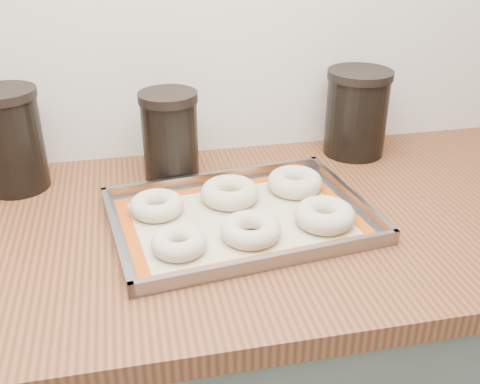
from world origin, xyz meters
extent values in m
cube|color=brown|center=(0.00, 1.68, 0.88)|extent=(3.06, 0.68, 0.04)
cube|color=gray|center=(-0.05, 1.66, 0.90)|extent=(0.50, 0.38, 0.00)
cube|color=gray|center=(-0.07, 1.82, 0.91)|extent=(0.46, 0.07, 0.02)
cube|color=gray|center=(-0.03, 1.50, 0.91)|extent=(0.46, 0.07, 0.02)
cube|color=gray|center=(-0.27, 1.63, 0.91)|extent=(0.05, 0.33, 0.02)
cube|color=gray|center=(0.17, 1.69, 0.91)|extent=(0.05, 0.33, 0.02)
cube|color=#C6B793|center=(-0.05, 1.66, 0.90)|extent=(0.45, 0.34, 0.00)
cube|color=#B4440C|center=(-0.07, 1.79, 0.91)|extent=(0.42, 0.07, 0.00)
cube|color=#B4440C|center=(-0.03, 1.53, 0.91)|extent=(0.42, 0.07, 0.00)
cube|color=#B4440C|center=(-0.25, 1.64, 0.91)|extent=(0.05, 0.25, 0.00)
cube|color=#B4440C|center=(0.15, 1.69, 0.91)|extent=(0.05, 0.25, 0.00)
torus|color=beige|center=(-0.17, 1.58, 0.92)|extent=(0.11, 0.11, 0.03)
torus|color=beige|center=(-0.04, 1.59, 0.92)|extent=(0.12, 0.12, 0.03)
torus|color=beige|center=(0.10, 1.61, 0.92)|extent=(0.12, 0.12, 0.04)
torus|color=beige|center=(-0.20, 1.71, 0.92)|extent=(0.11, 0.11, 0.03)
torus|color=beige|center=(-0.05, 1.73, 0.92)|extent=(0.12, 0.12, 0.04)
torus|color=beige|center=(0.08, 1.75, 0.92)|extent=(0.12, 0.12, 0.04)
cylinder|color=black|center=(-0.46, 1.89, 0.99)|extent=(0.12, 0.12, 0.19)
cylinder|color=black|center=(-0.46, 1.89, 1.10)|extent=(0.13, 0.13, 0.02)
cylinder|color=black|center=(-0.15, 1.88, 0.98)|extent=(0.11, 0.11, 0.17)
cylinder|color=black|center=(-0.15, 1.88, 1.08)|extent=(0.12, 0.12, 0.02)
cylinder|color=black|center=(0.27, 1.92, 0.99)|extent=(0.14, 0.14, 0.18)
cylinder|color=black|center=(0.27, 1.92, 1.09)|extent=(0.14, 0.14, 0.02)
camera|label=1|loc=(-0.23, 0.79, 1.42)|focal=42.00mm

